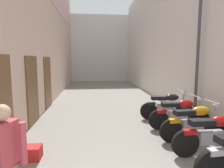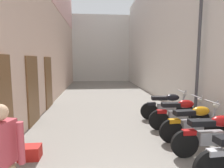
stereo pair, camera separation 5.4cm
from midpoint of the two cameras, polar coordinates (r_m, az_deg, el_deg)
ground_plane at (r=8.09m, az=0.25°, el=-7.74°), size 34.01×34.01×0.00m
building_left at (r=10.24m, az=-18.56°, el=19.93°), size 0.45×18.01×8.75m
building_right at (r=10.56m, az=15.71°, el=14.59°), size 0.45×18.01×6.99m
building_far_end at (r=19.83m, az=-3.26°, el=10.28°), size 8.47×2.00×6.33m
motorcycle_third at (r=4.81m, az=28.06°, el=-12.87°), size 1.85×0.58×1.04m
motorcycle_fourth at (r=5.46m, az=23.36°, el=-10.26°), size 1.85×0.58×1.04m
motorcycle_fifth at (r=6.17m, az=19.63°, el=-8.11°), size 1.85×0.58×1.04m
motorcycle_sixth at (r=7.05m, az=16.22°, el=-6.09°), size 1.85×0.58×1.04m
pedestrian_by_doorway at (r=2.78m, az=-29.06°, el=-18.46°), size 0.52×0.38×1.57m
plastic_crate at (r=4.64m, az=-22.76°, el=-18.13°), size 0.44×0.32×0.28m
street_lamp at (r=6.80m, az=23.88°, el=12.01°), size 0.79×0.18×4.66m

